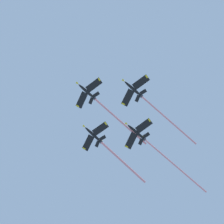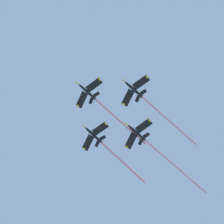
# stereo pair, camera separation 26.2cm
# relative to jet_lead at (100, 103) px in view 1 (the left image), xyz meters

# --- Properties ---
(jet_lead) EXTENTS (48.17, 20.18, 14.38)m
(jet_lead) POSITION_rel_jet_lead_xyz_m (0.00, 0.00, 0.00)
(jet_lead) COLOR black
(jet_left_wing) EXTENTS (48.37, 20.17, 15.24)m
(jet_left_wing) POSITION_rel_jet_lead_xyz_m (-16.48, 17.02, -4.71)
(jet_left_wing) COLOR black
(jet_right_wing) EXTENTS (43.75, 20.17, 13.67)m
(jet_right_wing) POSITION_rel_jet_lead_xyz_m (-16.78, -16.25, -4.81)
(jet_right_wing) COLOR black
(jet_slot) EXTENTS (52.28, 20.18, 16.81)m
(jet_slot) POSITION_rel_jet_lead_xyz_m (-32.16, 0.71, -9.93)
(jet_slot) COLOR black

